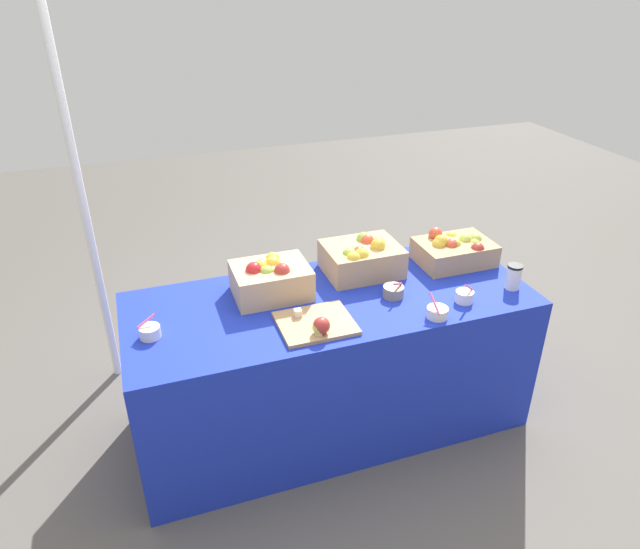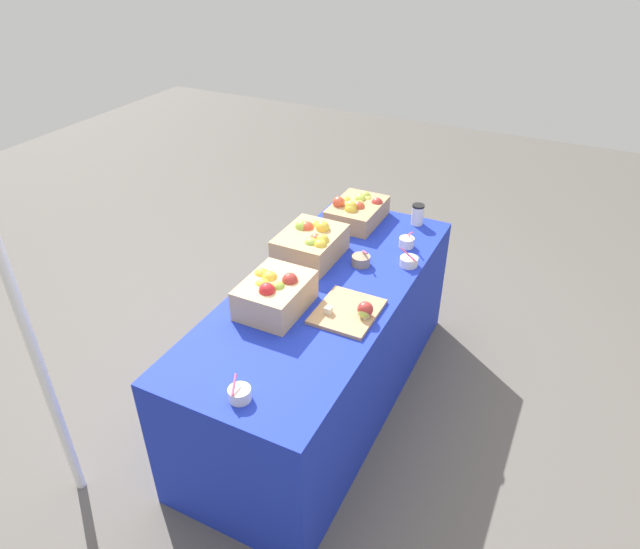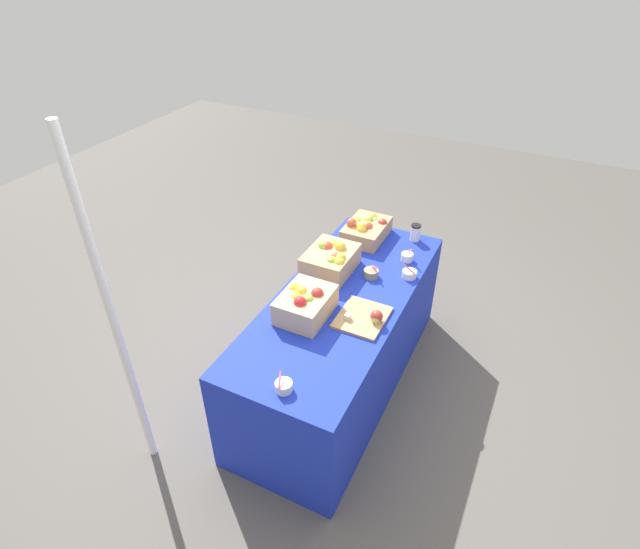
{
  "view_description": "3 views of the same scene",
  "coord_description": "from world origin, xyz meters",
  "px_view_note": "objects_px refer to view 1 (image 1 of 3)",
  "views": [
    {
      "loc": [
        -0.81,
        -2.18,
        2.13
      ],
      "look_at": [
        -0.03,
        0.07,
        0.84
      ],
      "focal_mm": 32.52,
      "sensor_mm": 36.0,
      "label": 1
    },
    {
      "loc": [
        -2.09,
        -1.02,
        2.31
      ],
      "look_at": [
        -0.03,
        0.0,
        0.84
      ],
      "focal_mm": 31.98,
      "sensor_mm": 36.0,
      "label": 2
    },
    {
      "loc": [
        -2.3,
        -0.98,
        2.67
      ],
      "look_at": [
        -0.17,
        0.07,
        1.0
      ],
      "focal_mm": 28.49,
      "sensor_mm": 36.0,
      "label": 3
    }
  ],
  "objects_px": {
    "sample_bowl_mid": "(393,291)",
    "coffee_cup": "(514,277)",
    "tent_pole": "(84,210)",
    "sample_bowl_extra": "(437,312)",
    "sample_bowl_near": "(465,296)",
    "cutting_board_front": "(317,324)",
    "sample_bowl_far": "(150,332)",
    "apple_crate_right": "(271,279)",
    "apple_crate_middle": "(362,257)",
    "apple_crate_left": "(455,250)"
  },
  "relations": [
    {
      "from": "sample_bowl_near",
      "to": "apple_crate_right",
      "type": "bearing_deg",
      "value": 156.61
    },
    {
      "from": "apple_crate_left",
      "to": "sample_bowl_extra",
      "type": "distance_m",
      "value": 0.57
    },
    {
      "from": "apple_crate_left",
      "to": "apple_crate_middle",
      "type": "height_order",
      "value": "apple_crate_middle"
    },
    {
      "from": "tent_pole",
      "to": "cutting_board_front",
      "type": "bearing_deg",
      "value": -47.81
    },
    {
      "from": "sample_bowl_near",
      "to": "coffee_cup",
      "type": "height_order",
      "value": "coffee_cup"
    },
    {
      "from": "sample_bowl_near",
      "to": "sample_bowl_extra",
      "type": "xyz_separation_m",
      "value": [
        -0.18,
        -0.08,
        -0.0
      ]
    },
    {
      "from": "apple_crate_left",
      "to": "cutting_board_front",
      "type": "xyz_separation_m",
      "value": [
        -0.88,
        -0.35,
        -0.05
      ]
    },
    {
      "from": "sample_bowl_near",
      "to": "tent_pole",
      "type": "xyz_separation_m",
      "value": [
        -1.61,
        1.0,
        0.26
      ]
    },
    {
      "from": "apple_crate_right",
      "to": "sample_bowl_far",
      "type": "height_order",
      "value": "apple_crate_right"
    },
    {
      "from": "apple_crate_middle",
      "to": "sample_bowl_near",
      "type": "bearing_deg",
      "value": -51.25
    },
    {
      "from": "apple_crate_right",
      "to": "coffee_cup",
      "type": "relative_size",
      "value": 2.83
    },
    {
      "from": "tent_pole",
      "to": "apple_crate_right",
      "type": "bearing_deg",
      "value": -39.45
    },
    {
      "from": "sample_bowl_extra",
      "to": "tent_pole",
      "type": "height_order",
      "value": "tent_pole"
    },
    {
      "from": "sample_bowl_near",
      "to": "coffee_cup",
      "type": "relative_size",
      "value": 0.94
    },
    {
      "from": "sample_bowl_near",
      "to": "sample_bowl_extra",
      "type": "relative_size",
      "value": 1.08
    },
    {
      "from": "sample_bowl_near",
      "to": "coffee_cup",
      "type": "xyz_separation_m",
      "value": [
        0.28,
        0.03,
        0.03
      ]
    },
    {
      "from": "apple_crate_right",
      "to": "apple_crate_left",
      "type": "bearing_deg",
      "value": 0.67
    },
    {
      "from": "sample_bowl_mid",
      "to": "coffee_cup",
      "type": "height_order",
      "value": "coffee_cup"
    },
    {
      "from": "apple_crate_left",
      "to": "apple_crate_middle",
      "type": "relative_size",
      "value": 1.03
    },
    {
      "from": "sample_bowl_mid",
      "to": "coffee_cup",
      "type": "relative_size",
      "value": 0.79
    },
    {
      "from": "sample_bowl_extra",
      "to": "sample_bowl_near",
      "type": "bearing_deg",
      "value": 22.53
    },
    {
      "from": "cutting_board_front",
      "to": "sample_bowl_far",
      "type": "bearing_deg",
      "value": 166.28
    },
    {
      "from": "apple_crate_middle",
      "to": "cutting_board_front",
      "type": "bearing_deg",
      "value": -133.02
    },
    {
      "from": "apple_crate_right",
      "to": "sample_bowl_mid",
      "type": "distance_m",
      "value": 0.58
    },
    {
      "from": "apple_crate_right",
      "to": "tent_pole",
      "type": "xyz_separation_m",
      "value": [
        -0.79,
        0.65,
        0.2
      ]
    },
    {
      "from": "apple_crate_left",
      "to": "apple_crate_right",
      "type": "bearing_deg",
      "value": -179.33
    },
    {
      "from": "cutting_board_front",
      "to": "tent_pole",
      "type": "distance_m",
      "value": 1.36
    },
    {
      "from": "tent_pole",
      "to": "apple_crate_left",
      "type": "bearing_deg",
      "value": -19.73
    },
    {
      "from": "apple_crate_right",
      "to": "tent_pole",
      "type": "bearing_deg",
      "value": 140.55
    },
    {
      "from": "apple_crate_middle",
      "to": "sample_bowl_extra",
      "type": "xyz_separation_m",
      "value": [
        0.15,
        -0.5,
        -0.06
      ]
    },
    {
      "from": "apple_crate_right",
      "to": "sample_bowl_near",
      "type": "bearing_deg",
      "value": -23.39
    },
    {
      "from": "apple_crate_left",
      "to": "sample_bowl_near",
      "type": "bearing_deg",
      "value": -113.72
    },
    {
      "from": "apple_crate_middle",
      "to": "coffee_cup",
      "type": "xyz_separation_m",
      "value": [
        0.62,
        -0.38,
        -0.02
      ]
    },
    {
      "from": "cutting_board_front",
      "to": "sample_bowl_extra",
      "type": "relative_size",
      "value": 3.0
    },
    {
      "from": "sample_bowl_far",
      "to": "tent_pole",
      "type": "bearing_deg",
      "value": 104.8
    },
    {
      "from": "cutting_board_front",
      "to": "sample_bowl_mid",
      "type": "relative_size",
      "value": 3.28
    },
    {
      "from": "cutting_board_front",
      "to": "sample_bowl_near",
      "type": "height_order",
      "value": "sample_bowl_near"
    },
    {
      "from": "coffee_cup",
      "to": "sample_bowl_far",
      "type": "bearing_deg",
      "value": 175.03
    },
    {
      "from": "apple_crate_middle",
      "to": "coffee_cup",
      "type": "distance_m",
      "value": 0.73
    },
    {
      "from": "apple_crate_right",
      "to": "sample_bowl_near",
      "type": "height_order",
      "value": "apple_crate_right"
    },
    {
      "from": "sample_bowl_mid",
      "to": "sample_bowl_far",
      "type": "distance_m",
      "value": 1.11
    },
    {
      "from": "tent_pole",
      "to": "sample_bowl_extra",
      "type": "bearing_deg",
      "value": -37.13
    },
    {
      "from": "sample_bowl_near",
      "to": "sample_bowl_mid",
      "type": "distance_m",
      "value": 0.33
    },
    {
      "from": "coffee_cup",
      "to": "apple_crate_right",
      "type": "bearing_deg",
      "value": 163.81
    },
    {
      "from": "sample_bowl_far",
      "to": "sample_bowl_extra",
      "type": "distance_m",
      "value": 1.24
    },
    {
      "from": "sample_bowl_mid",
      "to": "tent_pole",
      "type": "bearing_deg",
      "value": 147.15
    },
    {
      "from": "apple_crate_right",
      "to": "sample_bowl_extra",
      "type": "bearing_deg",
      "value": -34.07
    },
    {
      "from": "apple_crate_middle",
      "to": "sample_bowl_near",
      "type": "xyz_separation_m",
      "value": [
        0.34,
        -0.42,
        -0.06
      ]
    },
    {
      "from": "apple_crate_middle",
      "to": "sample_bowl_mid",
      "type": "height_order",
      "value": "apple_crate_middle"
    },
    {
      "from": "sample_bowl_mid",
      "to": "coffee_cup",
      "type": "xyz_separation_m",
      "value": [
        0.57,
        -0.12,
        0.04
      ]
    }
  ]
}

